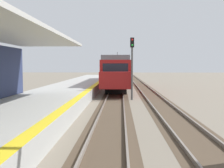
{
  "coord_description": "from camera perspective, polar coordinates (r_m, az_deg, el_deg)",
  "views": [
    {
      "loc": [
        2.41,
        -0.13,
        2.88
      ],
      "look_at": [
        2.03,
        11.06,
        2.1
      ],
      "focal_mm": 42.2,
      "sensor_mm": 36.0,
      "label": 1
    }
  ],
  "objects": [
    {
      "name": "station_platform",
      "position": [
        17.03,
        -14.86,
        -4.34
      ],
      "size": [
        5.0,
        80.0,
        0.91
      ],
      "color": "#A8A8A3",
      "rests_on": "ground"
    },
    {
      "name": "track_pair_nearest_platform",
      "position": [
        20.33,
        0.5,
        -4.01
      ],
      "size": [
        2.34,
        120.0,
        0.16
      ],
      "color": "#4C3D2D",
      "rests_on": "ground"
    },
    {
      "name": "track_pair_middle",
      "position": [
        20.53,
        10.05,
        -3.99
      ],
      "size": [
        2.34,
        120.0,
        0.16
      ],
      "color": "#4C3D2D",
      "rests_on": "ground"
    },
    {
      "name": "approaching_train",
      "position": [
        32.66,
        1.06,
        2.77
      ],
      "size": [
        2.93,
        19.6,
        4.76
      ],
      "color": "maroon",
      "rests_on": "ground"
    },
    {
      "name": "rail_signal_post",
      "position": [
        22.09,
        4.37,
        4.8
      ],
      "size": [
        0.32,
        0.34,
        5.2
      ],
      "color": "#4C4C4C",
      "rests_on": "ground"
    }
  ]
}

